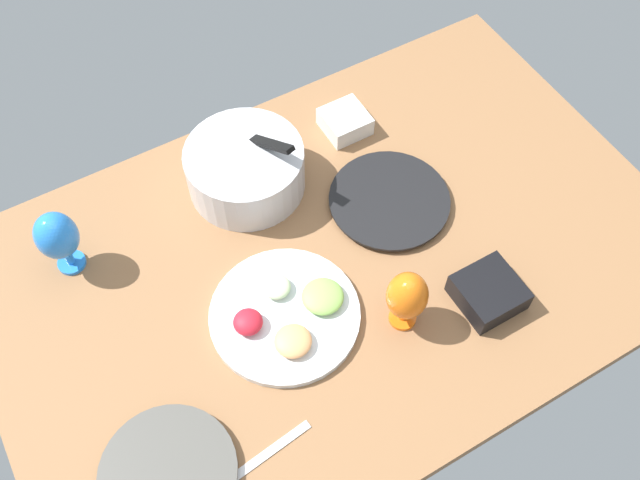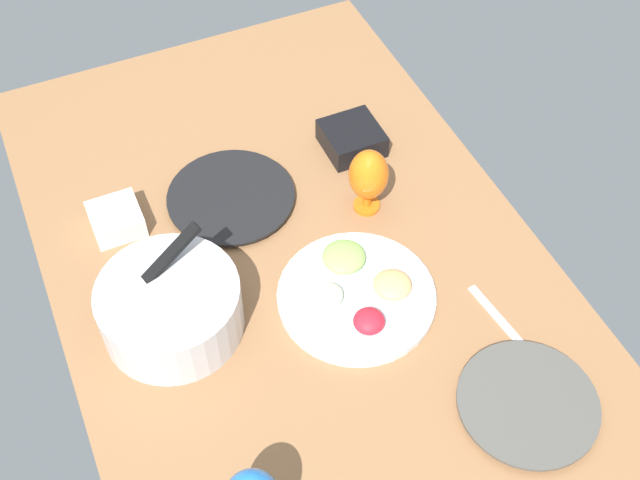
# 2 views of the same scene
# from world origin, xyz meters

# --- Properties ---
(ground_plane) EXTENTS (1.60, 1.04, 0.04)m
(ground_plane) POSITION_xyz_m (0.00, 0.00, -0.02)
(ground_plane) COLOR #8C603D
(dinner_plate_left) EXTENTS (0.27, 0.27, 0.02)m
(dinner_plate_left) POSITION_xyz_m (-0.53, -0.27, 0.01)
(dinner_plate_left) COLOR silver
(dinner_plate_left) RESTS_ON ground_plane
(dinner_plate_right) EXTENTS (0.30, 0.30, 0.02)m
(dinner_plate_right) POSITION_xyz_m (0.20, 0.07, 0.01)
(dinner_plate_right) COLOR #4C4C51
(dinner_plate_right) RESTS_ON ground_plane
(mixing_bowl) EXTENTS (0.29, 0.29, 0.19)m
(mixing_bowl) POSITION_xyz_m (-0.08, 0.30, 0.07)
(mixing_bowl) COLOR silver
(mixing_bowl) RESTS_ON ground_plane
(fruit_platter) EXTENTS (0.34, 0.34, 0.05)m
(fruit_platter) POSITION_xyz_m (-0.17, -0.08, 0.02)
(fruit_platter) COLOR silver
(fruit_platter) RESTS_ON ground_plane
(hurricane_glass_blue) EXTENTS (0.10, 0.10, 0.18)m
(hurricane_glass_blue) POSITION_xyz_m (-0.54, 0.29, 0.11)
(hurricane_glass_blue) COLOR #287EE5
(hurricane_glass_blue) RESTS_ON ground_plane
(hurricane_glass_orange) EXTENTS (0.09, 0.09, 0.17)m
(hurricane_glass_orange) POSITION_xyz_m (0.05, -0.21, 0.10)
(hurricane_glass_orange) COLOR orange
(hurricane_glass_orange) RESTS_ON ground_plane
(square_bowl_black) EXTENTS (0.14, 0.14, 0.06)m
(square_bowl_black) POSITION_xyz_m (0.24, -0.26, 0.03)
(square_bowl_black) COLOR black
(square_bowl_black) RESTS_ON ground_plane
(square_bowl_white) EXTENTS (0.11, 0.11, 0.05)m
(square_bowl_white) POSITION_xyz_m (0.23, 0.33, 0.03)
(square_bowl_white) COLOR white
(square_bowl_white) RESTS_ON ground_plane
(fork_by_left_plate) EXTENTS (0.18, 0.04, 0.01)m
(fork_by_left_plate) POSITION_xyz_m (-0.34, -0.32, 0.00)
(fork_by_left_plate) COLOR silver
(fork_by_left_plate) RESTS_ON ground_plane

